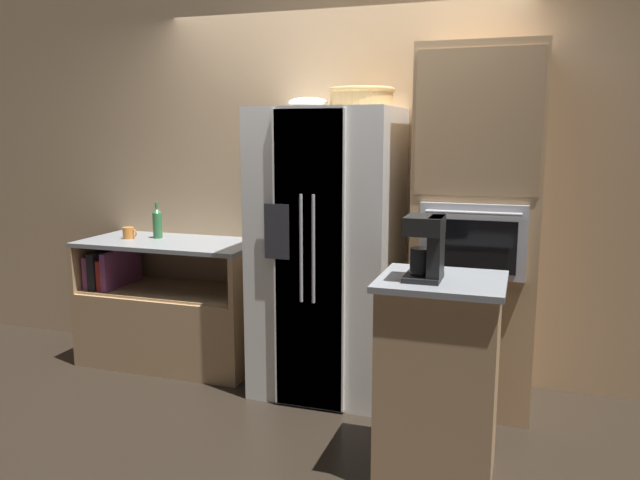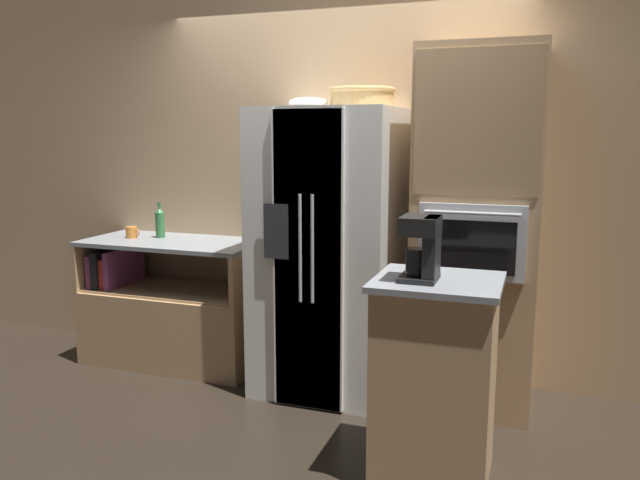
{
  "view_description": "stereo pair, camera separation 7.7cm",
  "coord_description": "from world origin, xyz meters",
  "px_view_note": "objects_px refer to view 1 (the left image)",
  "views": [
    {
      "loc": [
        1.25,
        -3.74,
        1.68
      ],
      "look_at": [
        0.03,
        -0.06,
        1.01
      ],
      "focal_mm": 35.0,
      "sensor_mm": 36.0,
      "label": 1
    },
    {
      "loc": [
        1.32,
        -3.72,
        1.68
      ],
      "look_at": [
        0.03,
        -0.06,
        1.01
      ],
      "focal_mm": 35.0,
      "sensor_mm": 36.0,
      "label": 2
    }
  ],
  "objects_px": {
    "wall_oven": "(477,231)",
    "coffee_maker": "(428,245)",
    "fruit_bowl": "(308,102)",
    "refrigerator": "(328,252)",
    "wicker_basket": "(361,97)",
    "mug": "(129,233)",
    "bottle_tall": "(157,223)"
  },
  "relations": [
    {
      "from": "bottle_tall",
      "to": "coffee_maker",
      "type": "height_order",
      "value": "coffee_maker"
    },
    {
      "from": "refrigerator",
      "to": "wicker_basket",
      "type": "xyz_separation_m",
      "value": [
        0.18,
        0.1,
        0.98
      ]
    },
    {
      "from": "wicker_basket",
      "to": "mug",
      "type": "distance_m",
      "value": 1.99
    },
    {
      "from": "fruit_bowl",
      "to": "mug",
      "type": "height_order",
      "value": "fruit_bowl"
    },
    {
      "from": "mug",
      "to": "coffee_maker",
      "type": "bearing_deg",
      "value": -23.22
    },
    {
      "from": "refrigerator",
      "to": "bottle_tall",
      "type": "distance_m",
      "value": 1.38
    },
    {
      "from": "coffee_maker",
      "to": "wicker_basket",
      "type": "bearing_deg",
      "value": 119.97
    },
    {
      "from": "bottle_tall",
      "to": "refrigerator",
      "type": "bearing_deg",
      "value": -6.62
    },
    {
      "from": "mug",
      "to": "coffee_maker",
      "type": "relative_size",
      "value": 0.37
    },
    {
      "from": "fruit_bowl",
      "to": "bottle_tall",
      "type": "relative_size",
      "value": 0.95
    },
    {
      "from": "wall_oven",
      "to": "wicker_basket",
      "type": "bearing_deg",
      "value": 177.78
    },
    {
      "from": "fruit_bowl",
      "to": "mug",
      "type": "relative_size",
      "value": 2.19
    },
    {
      "from": "wall_oven",
      "to": "coffee_maker",
      "type": "bearing_deg",
      "value": -98.31
    },
    {
      "from": "wicker_basket",
      "to": "coffee_maker",
      "type": "bearing_deg",
      "value": -60.03
    },
    {
      "from": "refrigerator",
      "to": "bottle_tall",
      "type": "relative_size",
      "value": 7.03
    },
    {
      "from": "refrigerator",
      "to": "wall_oven",
      "type": "distance_m",
      "value": 0.94
    },
    {
      "from": "bottle_tall",
      "to": "fruit_bowl",
      "type": "bearing_deg",
      "value": -7.97
    },
    {
      "from": "refrigerator",
      "to": "fruit_bowl",
      "type": "relative_size",
      "value": 7.42
    },
    {
      "from": "mug",
      "to": "refrigerator",
      "type": "bearing_deg",
      "value": -2.76
    },
    {
      "from": "wall_oven",
      "to": "wicker_basket",
      "type": "distance_m",
      "value": 1.1
    },
    {
      "from": "wicker_basket",
      "to": "fruit_bowl",
      "type": "xyz_separation_m",
      "value": [
        -0.31,
        -0.12,
        -0.03
      ]
    },
    {
      "from": "mug",
      "to": "wicker_basket",
      "type": "bearing_deg",
      "value": 0.88
    },
    {
      "from": "coffee_maker",
      "to": "refrigerator",
      "type": "bearing_deg",
      "value": 129.95
    },
    {
      "from": "fruit_bowl",
      "to": "coffee_maker",
      "type": "bearing_deg",
      "value": -45.17
    },
    {
      "from": "wicker_basket",
      "to": "bottle_tall",
      "type": "xyz_separation_m",
      "value": [
        -1.55,
        0.06,
        -0.87
      ]
    },
    {
      "from": "wall_oven",
      "to": "coffee_maker",
      "type": "xyz_separation_m",
      "value": [
        -0.15,
        -1.0,
        0.08
      ]
    },
    {
      "from": "refrigerator",
      "to": "fruit_bowl",
      "type": "xyz_separation_m",
      "value": [
        -0.13,
        -0.01,
        0.95
      ]
    },
    {
      "from": "fruit_bowl",
      "to": "coffee_maker",
      "type": "distance_m",
      "value": 1.47
    },
    {
      "from": "mug",
      "to": "wall_oven",
      "type": "bearing_deg",
      "value": -0.04
    },
    {
      "from": "refrigerator",
      "to": "fruit_bowl",
      "type": "height_order",
      "value": "fruit_bowl"
    },
    {
      "from": "wall_oven",
      "to": "fruit_bowl",
      "type": "height_order",
      "value": "wall_oven"
    },
    {
      "from": "mug",
      "to": "fruit_bowl",
      "type": "bearing_deg",
      "value": -3.59
    }
  ]
}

